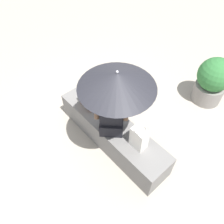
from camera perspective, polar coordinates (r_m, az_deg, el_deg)
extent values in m
plane|color=#9E9384|center=(3.91, 0.10, -7.30)|extent=(14.00, 14.00, 0.00)
cube|color=slate|center=(3.71, 0.11, -5.27)|extent=(2.09, 0.51, 0.48)
cube|color=black|center=(3.37, -0.12, -3.37)|extent=(0.44, 0.44, 0.22)
cube|color=black|center=(3.09, -0.13, 0.54)|extent=(0.37, 0.37, 0.48)
sphere|color=brown|center=(2.85, -0.14, 5.04)|extent=(0.20, 0.20, 0.20)
cylinder|color=brown|center=(3.07, 3.59, 0.64)|extent=(0.19, 0.19, 0.32)
cylinder|color=brown|center=(3.09, -3.83, 1.03)|extent=(0.19, 0.19, 0.32)
cylinder|color=#B7B7BC|center=(2.99, 1.13, 1.41)|extent=(0.02, 0.02, 1.13)
cone|color=black|center=(2.67, 1.28, 7.99)|extent=(0.97, 0.97, 0.22)
sphere|color=#B7B7BC|center=(2.59, 1.33, 10.06)|extent=(0.03, 0.03, 0.03)
cube|color=brown|center=(3.70, -5.99, 3.09)|extent=(0.31, 0.15, 0.27)
torus|color=brown|center=(3.59, -6.18, 4.71)|extent=(0.23, 0.23, 0.01)
cube|color=silver|center=(3.17, 6.81, -6.49)|extent=(0.23, 0.16, 0.36)
torus|color=silver|center=(3.02, 7.14, -4.43)|extent=(0.17, 0.17, 0.01)
cylinder|color=gray|center=(4.78, 22.85, 4.65)|extent=(0.55, 0.55, 0.37)
sphere|color=#2D6B33|center=(4.52, 24.49, 8.52)|extent=(0.63, 0.63, 0.63)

